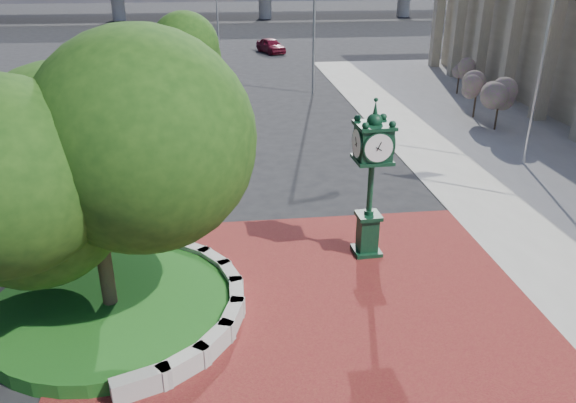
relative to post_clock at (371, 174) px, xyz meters
The scene contains 13 objects.
ground 4.20m from the post_clock, 134.46° to the right, with size 200.00×200.00×0.00m, color black.
plaza 4.82m from the post_clock, 124.48° to the right, with size 12.00×12.00×0.04m, color maroon.
planter_wall 6.00m from the post_clock, 154.98° to the right, with size 2.96×6.77×0.54m.
grass_bed 8.03m from the post_clock, 162.26° to the right, with size 6.10×6.10×0.40m, color #154513.
tree_planter 7.73m from the post_clock, 162.26° to the right, with size 5.20×5.20×6.33m.
tree_street 16.89m from the post_clock, 111.87° to the left, with size 4.40×4.40×5.45m.
post_clock is the anchor object (origin of this frame).
parked_car 38.18m from the post_clock, 88.96° to the left, with size 1.57×3.91×1.33m, color #590C1D.
flagpole_b 11.43m from the post_clock, 38.14° to the left, with size 1.38×0.33×8.96m.
street_lamp_near 21.87m from the post_clock, 84.43° to the left, with size 2.03×0.71×9.20m.
shrub_near 15.67m from the post_clock, 50.39° to the left, with size 1.20×1.20×2.20m.
shrub_mid 17.56m from the post_clock, 55.73° to the left, with size 1.20×1.20×2.20m.
shrub_far 23.06m from the post_clock, 60.80° to the left, with size 1.20×1.20×2.20m.
Camera 1 is at (-1.99, -12.47, 8.53)m, focal length 35.00 mm.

